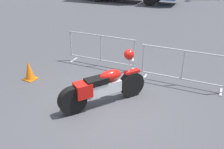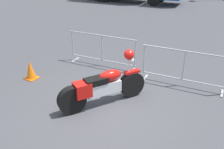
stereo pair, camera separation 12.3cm
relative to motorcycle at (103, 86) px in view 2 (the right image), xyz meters
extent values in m
plane|color=#424247|center=(0.27, -0.13, -0.50)|extent=(120.00, 120.00, 0.00)
cylinder|color=black|center=(0.41, 0.72, -0.16)|extent=(0.50, 0.69, 0.68)
cylinder|color=black|center=(-0.41, -0.72, -0.16)|extent=(0.50, 0.69, 0.68)
cube|color=silver|center=(0.00, 0.00, -0.06)|extent=(0.66, 0.90, 0.30)
ellipsoid|color=red|center=(0.09, 0.17, 0.24)|extent=(0.53, 0.65, 0.28)
cube|color=black|center=(-0.09, -0.17, 0.20)|extent=(0.53, 0.63, 0.13)
cube|color=red|center=(-0.27, -0.48, 0.05)|extent=(0.48, 0.50, 0.34)
cube|color=red|center=(0.41, 0.72, 0.20)|extent=(0.34, 0.44, 0.06)
cylinder|color=silver|center=(0.35, 0.63, 0.34)|extent=(0.06, 0.06, 0.48)
sphere|color=silver|center=(0.38, 0.67, 0.53)|extent=(0.17, 0.17, 0.17)
sphere|color=red|center=(0.35, 0.63, 0.69)|extent=(0.26, 0.26, 0.26)
cylinder|color=#9EA0A5|center=(-1.37, 1.98, 0.55)|extent=(2.41, 0.29, 0.04)
cylinder|color=#9EA0A5|center=(-1.37, 1.98, -0.30)|extent=(2.41, 0.29, 0.04)
cylinder|color=#9EA0A5|center=(-2.52, 1.86, 0.12)|extent=(0.05, 0.05, 0.85)
cylinder|color=#9EA0A5|center=(-1.37, 1.98, 0.12)|extent=(0.05, 0.05, 0.85)
cylinder|color=#9EA0A5|center=(-0.21, 2.10, 0.12)|extent=(0.05, 0.05, 0.85)
cube|color=#9EA0A5|center=(-2.45, 1.86, -0.49)|extent=(0.11, 0.44, 0.03)
cube|color=#9EA0A5|center=(-0.28, 2.09, -0.49)|extent=(0.11, 0.44, 0.03)
cylinder|color=#9EA0A5|center=(1.37, 1.98, 0.55)|extent=(2.41, 0.29, 0.04)
cylinder|color=#9EA0A5|center=(1.37, 1.98, -0.30)|extent=(2.41, 0.29, 0.04)
cylinder|color=#9EA0A5|center=(0.21, 1.86, 0.12)|extent=(0.05, 0.05, 0.85)
cylinder|color=#9EA0A5|center=(1.37, 1.98, 0.12)|extent=(0.05, 0.05, 0.85)
cube|color=#9EA0A5|center=(0.28, 1.86, -0.49)|extent=(0.11, 0.44, 0.03)
cube|color=#9EA0A5|center=(2.45, 2.09, -0.49)|extent=(0.11, 0.44, 0.03)
cube|color=orange|center=(-2.64, 0.02, -0.49)|extent=(0.34, 0.34, 0.03)
cone|color=orange|center=(-2.64, 0.02, -0.19)|extent=(0.28, 0.28, 0.56)
camera|label=1|loc=(2.91, -4.51, 2.89)|focal=40.00mm
camera|label=2|loc=(3.02, -4.45, 2.89)|focal=40.00mm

